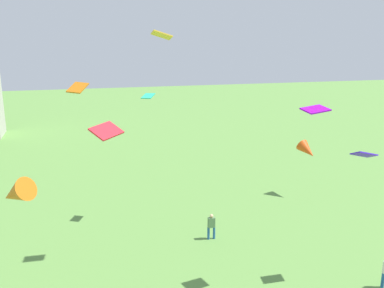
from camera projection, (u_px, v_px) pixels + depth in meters
The scene contains 9 objects.
person_0 at pixel (211, 225), 25.15m from camera, with size 0.52×0.28×1.68m.
kite_flying_0 at pixel (315, 109), 18.38m from camera, with size 1.31×0.98×0.30m.
kite_flying_1 at pixel (106, 131), 13.26m from camera, with size 1.22×1.15×0.47m.
kite_flying_2 at pixel (148, 96), 26.32m from camera, with size 1.10×1.21×0.28m.
kite_flying_3 at pixel (162, 35), 20.10m from camera, with size 1.00×0.74×0.51m.
kite_flying_4 at pixel (307, 150), 31.94m from camera, with size 1.43×1.97×1.60m.
kite_flying_5 at pixel (16, 194), 20.16m from camera, with size 2.42×2.36×1.90m.
kite_flying_6 at pixel (78, 88), 15.91m from camera, with size 0.94×1.00×0.40m.
kite_flying_8 at pixel (364, 154), 19.40m from camera, with size 1.09×0.75×0.57m.
Camera 1 is at (-4.83, -0.93, 11.88)m, focal length 37.35 mm.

